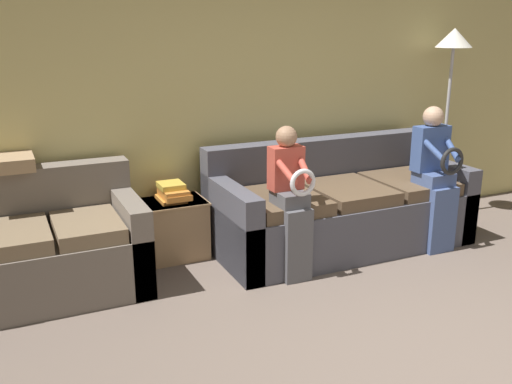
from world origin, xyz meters
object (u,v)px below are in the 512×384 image
child_right_seated (436,172)px  floor_lamp (453,56)px  throw_pillow (5,163)px  child_left_seated (291,195)px  couch_main (338,209)px  couch_side (52,249)px  side_shelf (174,228)px  book_stack (173,193)px

child_right_seated → floor_lamp: 1.34m
throw_pillow → child_left_seated: bearing=-22.5°
couch_main → couch_side: size_ratio=1.75×
side_shelf → throw_pillow: throw_pillow is taller
couch_main → child_left_seated: child_left_seated is taller
side_shelf → book_stack: 0.32m
book_stack → child_left_seated: bearing=-46.1°
couch_main → book_stack: (-1.44, 0.33, 0.24)m
floor_lamp → throw_pillow: floor_lamp is taller
child_left_seated → throw_pillow: child_left_seated is taller
child_right_seated → child_left_seated: bearing=-179.8°
couch_side → book_stack: (1.01, 0.24, 0.25)m
child_right_seated → side_shelf: (-2.15, 0.75, -0.44)m
couch_main → throw_pillow: size_ratio=5.69×
couch_main → throw_pillow: 2.79m
child_right_seated → side_shelf: bearing=160.7°
child_left_seated → floor_lamp: floor_lamp is taller
book_stack → floor_lamp: bearing=-1.8°
book_stack → throw_pillow: 1.31m
book_stack → side_shelf: bearing=84.2°
couch_side → child_left_seated: (1.73, -0.51, 0.34)m
couch_main → child_left_seated: 0.89m
couch_main → side_shelf: couch_main is taller
book_stack → throw_pillow: throw_pillow is taller
child_left_seated → side_shelf: 1.12m
child_left_seated → side_shelf: (-0.72, 0.76, -0.41)m
couch_side → book_stack: 1.07m
child_left_seated → book_stack: child_left_seated is taller
couch_side → throw_pillow: (-0.24, 0.31, 0.62)m
side_shelf → child_left_seated: bearing=-46.3°
child_right_seated → floor_lamp: size_ratio=0.66×
book_stack → couch_side: bearing=-166.7°
throw_pillow → couch_main: bearing=-8.5°
throw_pillow → child_right_seated: bearing=-13.5°
floor_lamp → throw_pillow: size_ratio=4.71×
child_right_seated → side_shelf: 2.32m
couch_side → side_shelf: couch_side is taller
couch_side → child_right_seated: bearing=-9.1°
side_shelf → throw_pillow: (-1.26, 0.07, 0.69)m
side_shelf → book_stack: size_ratio=1.66×
child_left_seated → throw_pillow: size_ratio=2.96×
floor_lamp → child_right_seated: bearing=-136.2°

